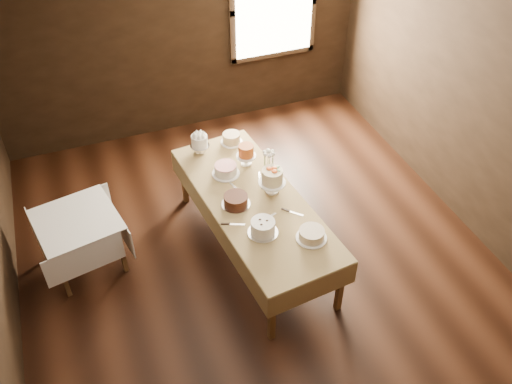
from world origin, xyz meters
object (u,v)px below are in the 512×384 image
object	(u,v)px
cake_server_a	(270,216)
cake_meringue	(200,145)
cake_lattice	(226,170)
cake_server_e	(237,224)
cake_cream	(312,235)
flower_vase	(269,172)
cake_server_c	(234,186)
cake_chocolate	(236,201)
cake_server_b	(296,213)
cake_caramel	(246,156)
cake_server_d	(260,176)
side_table	(77,224)
cake_flowers	(272,182)
cake_swirl	(263,228)
display_table	(254,204)
cake_speckled	(231,139)

from	to	relation	value
cake_server_a	cake_meringue	bearing A→B (deg)	88.43
cake_lattice	cake_server_e	xyz separation A→B (m)	(-0.14, -0.80, -0.05)
cake_cream	flower_vase	bearing A→B (deg)	92.20
cake_server_c	flower_vase	distance (m)	0.41
cake_chocolate	flower_vase	world-z (taller)	flower_vase
cake_server_a	cake_server_b	size ratio (longest dim) A/B	1.00
cake_caramel	cake_cream	distance (m)	1.34
cake_server_d	side_table	bearing A→B (deg)	105.60
cake_flowers	cake_server_c	distance (m)	0.43
cake_flowers	cake_meringue	bearing A→B (deg)	118.93
cake_lattice	flower_vase	xyz separation A→B (m)	(0.42, -0.21, 0.02)
cake_flowers	cake_server_b	world-z (taller)	cake_flowers
cake_meringue	flower_vase	world-z (taller)	cake_meringue
cake_lattice	cake_swirl	size ratio (longest dim) A/B	1.02
cake_lattice	cake_swirl	xyz separation A→B (m)	(0.05, -0.99, 0.02)
cake_meringue	cake_server_e	bearing A→B (deg)	-89.78
display_table	cake_server_c	world-z (taller)	cake_server_c
cake_meringue	cake_server_b	xyz separation A→B (m)	(0.62, -1.34, -0.10)
display_table	cake_lattice	bearing A→B (deg)	105.32
cake_meringue	cake_server_d	size ratio (longest dim) A/B	1.06
side_table	cake_swirl	bearing A→B (deg)	-28.73
side_table	cake_server_c	bearing A→B (deg)	-5.74
cake_flowers	cake_server_e	size ratio (longest dim) A/B	1.27
cake_swirl	cake_server_c	bearing A→B (deg)	92.76
cake_swirl	flower_vase	size ratio (longest dim) A/B	2.34
cake_meringue	cake_flowers	world-z (taller)	cake_flowers
display_table	flower_vase	world-z (taller)	flower_vase
cake_server_c	side_table	bearing A→B (deg)	70.15
cake_meringue	cake_flowers	bearing A→B (deg)	-61.07
display_table	cake_server_b	size ratio (longest dim) A/B	10.38
cake_meringue	cake_server_e	xyz separation A→B (m)	(0.01, -1.28, -0.10)
cake_lattice	cake_caramel	bearing A→B (deg)	18.94
cake_cream	flower_vase	xyz separation A→B (m)	(-0.04, 1.02, 0.02)
cake_speckled	cake_flowers	xyz separation A→B (m)	(0.12, -0.98, 0.07)
cake_caramel	cake_server_a	xyz separation A→B (m)	(-0.07, -0.90, -0.11)
cake_chocolate	cake_lattice	bearing A→B (deg)	83.19
cake_cream	cake_server_e	size ratio (longest dim) A/B	1.26
cake_caramel	cake_server_e	xyz separation A→B (m)	(-0.42, -0.89, -0.11)
cake_caramel	flower_vase	xyz separation A→B (m)	(0.15, -0.30, -0.04)
cake_server_e	cake_server_a	bearing A→B (deg)	20.84
cake_server_c	cake_server_b	bearing A→B (deg)	-158.15
cake_meringue	cake_chocolate	size ratio (longest dim) A/B	0.85
cake_meringue	cake_chocolate	distance (m)	1.00
cake_server_c	cake_server_d	xyz separation A→B (m)	(0.32, 0.06, 0.00)
cake_meringue	cake_server_c	size ratio (longest dim) A/B	1.06
cake_server_a	cake_swirl	bearing A→B (deg)	-145.75
side_table	cake_swirl	world-z (taller)	cake_swirl
cake_lattice	cake_server_a	world-z (taller)	cake_lattice
cake_meringue	cake_cream	xyz separation A→B (m)	(0.61, -1.71, -0.06)
cake_chocolate	flower_vase	distance (m)	0.57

